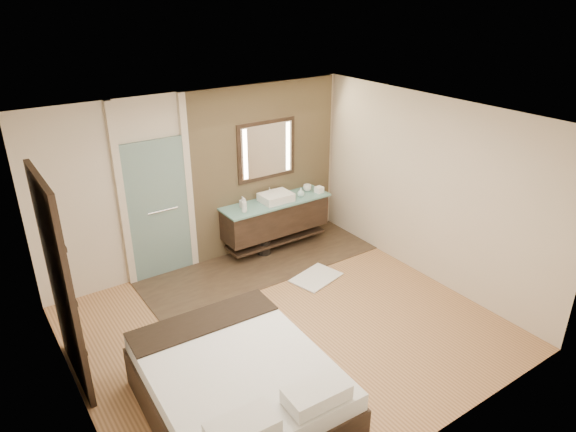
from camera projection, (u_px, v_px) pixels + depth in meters
floor at (286, 328)px, 6.62m from camera, size 5.00×5.00×0.00m
tile_strip at (261, 264)px, 8.13m from camera, size 3.80×1.30×0.01m
stone_wall at (265, 167)px, 8.30m from camera, size 2.60×0.08×2.70m
vanity at (276, 217)px, 8.39m from camera, size 1.85×0.55×0.88m
mirror_unit at (267, 150)px, 8.14m from camera, size 1.06×0.04×0.96m
frosted_door at (158, 204)px, 7.42m from camera, size 1.10×0.12×2.70m
shoji_partition at (61, 283)px, 5.32m from camera, size 0.06×1.20×2.40m
bed at (238, 388)px, 5.16m from camera, size 1.77×2.17×0.81m
bath_mat at (316, 277)px, 7.73m from camera, size 0.82×0.66×0.02m
waste_bin at (264, 247)px, 8.38m from camera, size 0.24×0.24×0.26m
tissue_box at (319, 190)px, 8.58m from camera, size 0.13×0.13×0.10m
soap_bottle_a at (244, 205)px, 7.82m from camera, size 0.09×0.09×0.22m
soap_bottle_b at (243, 202)px, 7.99m from camera, size 0.09×0.09×0.18m
soap_bottle_c at (301, 192)px, 8.41m from camera, size 0.13×0.13×0.15m
cup at (307, 188)px, 8.65m from camera, size 0.17×0.17×0.11m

